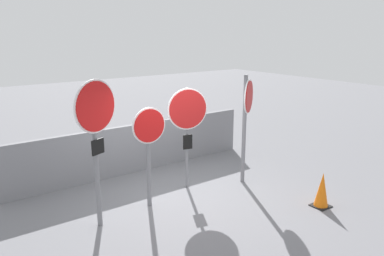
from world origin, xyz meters
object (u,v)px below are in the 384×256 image
(traffic_cone_0, at_px, (322,190))
(stop_sign_0, at_px, (96,126))
(stop_sign_1, at_px, (149,140))
(stop_sign_2, at_px, (188,116))
(stop_sign_3, at_px, (247,111))

(traffic_cone_0, bearing_deg, stop_sign_0, 154.36)
(traffic_cone_0, bearing_deg, stop_sign_1, 143.69)
(stop_sign_0, distance_m, stop_sign_2, 2.30)
(stop_sign_1, xyz_separation_m, stop_sign_3, (2.40, -0.20, 0.31))
(stop_sign_2, bearing_deg, stop_sign_0, -154.26)
(stop_sign_2, bearing_deg, stop_sign_3, -7.42)
(stop_sign_0, xyz_separation_m, stop_sign_3, (3.51, -0.03, -0.18))
(stop_sign_3, bearing_deg, stop_sign_1, 141.67)
(stop_sign_2, distance_m, stop_sign_3, 1.36)
(stop_sign_2, distance_m, traffic_cone_0, 3.13)
(stop_sign_0, height_order, stop_sign_2, stop_sign_0)
(stop_sign_0, bearing_deg, stop_sign_3, -22.64)
(stop_sign_2, height_order, stop_sign_3, stop_sign_3)
(stop_sign_1, height_order, stop_sign_2, stop_sign_2)
(stop_sign_1, relative_size, stop_sign_3, 0.81)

